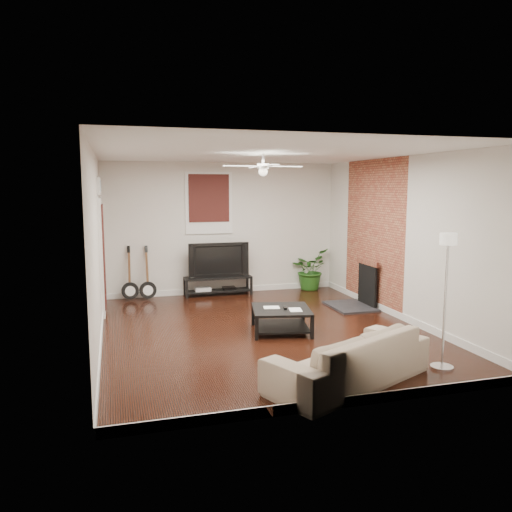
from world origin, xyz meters
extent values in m
cube|color=black|center=(0.00, 0.00, 0.00)|extent=(5.00, 6.00, 0.01)
cube|color=white|center=(0.00, 0.00, 2.80)|extent=(5.00, 6.00, 0.01)
cube|color=silver|center=(0.00, 3.00, 1.40)|extent=(5.00, 0.01, 2.80)
cube|color=silver|center=(0.00, -3.00, 1.40)|extent=(5.00, 0.01, 2.80)
cube|color=silver|center=(-2.50, 0.00, 1.40)|extent=(0.01, 6.00, 2.80)
cube|color=silver|center=(2.50, 0.00, 1.40)|extent=(0.01, 6.00, 2.80)
cube|color=brown|center=(2.49, 1.00, 1.40)|extent=(0.02, 2.20, 2.80)
cube|color=black|center=(2.20, 1.00, 0.46)|extent=(0.80, 1.10, 0.92)
cube|color=black|center=(-0.30, 2.97, 1.95)|extent=(1.00, 0.06, 1.30)
cube|color=white|center=(-2.46, 1.90, 1.25)|extent=(0.08, 1.00, 2.50)
cube|color=black|center=(-0.16, 2.78, 0.20)|extent=(1.42, 0.38, 0.40)
imported|color=black|center=(-0.16, 2.80, 0.77)|extent=(1.28, 0.17, 0.73)
cube|color=black|center=(0.26, -0.17, 0.19)|extent=(1.06, 1.06, 0.38)
imported|color=#BFAA8F|center=(0.34, -2.38, 0.31)|extent=(2.28, 1.65, 0.62)
imported|color=#215518|center=(1.94, 2.82, 0.46)|extent=(1.08, 1.08, 0.91)
camera|label=1|loc=(-2.26, -7.52, 2.28)|focal=35.27mm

